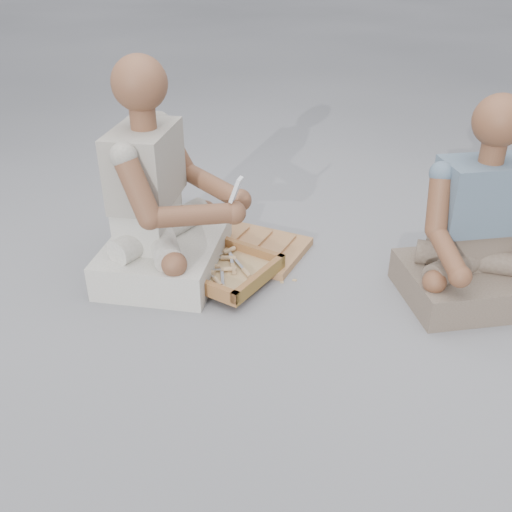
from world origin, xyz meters
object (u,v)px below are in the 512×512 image
at_px(tool_tray, 217,266).
at_px(companion, 478,237).
at_px(craftsman, 160,205).
at_px(carved_panel, 244,246).

xyz_separation_m(tool_tray, companion, (1.10, 0.28, 0.23)).
bearing_deg(companion, tool_tray, -16.75).
distance_m(tool_tray, companion, 1.16).
relative_size(tool_tray, companion, 0.64).
distance_m(craftsman, companion, 1.39).
bearing_deg(companion, craftsman, -18.30).
xyz_separation_m(carved_panel, craftsman, (-0.27, -0.33, 0.32)).
bearing_deg(carved_panel, tool_tray, -91.97).
height_order(tool_tray, craftsman, craftsman).
distance_m(tool_tray, craftsman, 0.38).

